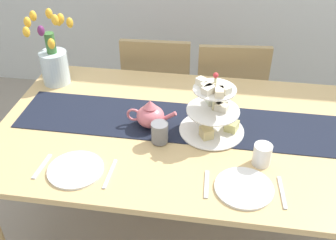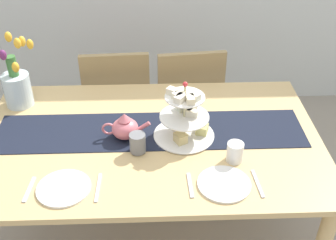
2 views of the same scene
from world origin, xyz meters
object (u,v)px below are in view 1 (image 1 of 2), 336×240
object	(u,v)px
chair_left	(158,91)
dinner_plate_right	(244,188)
teapot	(150,115)
chair_right	(228,96)
fork_left	(42,166)
tulip_vase	(54,60)
dining_table	(176,144)
dinner_plate_left	(76,170)
tiered_cake_stand	(214,112)
fork_right	(207,184)
knife_right	(282,192)
mug_white_text	(262,155)
knife_left	(110,174)
mug_grey	(160,132)

from	to	relation	value
chair_left	dinner_plate_right	distance (m)	1.25
teapot	dinner_plate_right	bearing A→B (deg)	-38.86
chair_right	fork_left	bearing A→B (deg)	-124.55
chair_right	tulip_vase	size ratio (longest dim) A/B	2.23
dining_table	dinner_plate_left	size ratio (longest dim) A/B	7.30
tiered_cake_stand	dining_table	bearing A→B (deg)	-179.81
chair_right	fork_right	bearing A→B (deg)	-93.99
dinner_plate_left	dinner_plate_right	world-z (taller)	same
knife_right	mug_white_text	xyz separation A→B (m)	(-0.08, 0.16, 0.04)
chair_right	mug_white_text	world-z (taller)	chair_right
tiered_cake_stand	teapot	distance (m)	0.30
knife_left	mug_grey	bearing A→B (deg)	55.64
knife_left	dinner_plate_right	world-z (taller)	dinner_plate_right
dining_table	teapot	size ratio (longest dim) A/B	7.04
chair_right	dinner_plate_left	xyz separation A→B (m)	(-0.61, -1.10, 0.27)
tiered_cake_stand	teapot	xyz separation A→B (m)	(-0.29, -0.00, -0.05)
mug_grey	mug_white_text	bearing A→B (deg)	-10.17
chair_left	fork_right	distance (m)	1.20
fork_left	dining_table	bearing A→B (deg)	34.50
mug_white_text	knife_left	bearing A→B (deg)	-165.21
tulip_vase	dinner_plate_left	bearing A→B (deg)	-62.99
fork_left	knife_right	distance (m)	0.97
knife_left	chair_right	bearing A→B (deg)	66.97
dinner_plate_right	knife_right	size ratio (longest dim) A/B	1.35
dining_table	mug_grey	size ratio (longest dim) A/B	17.67
tulip_vase	knife_left	xyz separation A→B (m)	(0.49, -0.68, -0.13)
tiered_cake_stand	mug_grey	world-z (taller)	tiered_cake_stand
teapot	fork_left	world-z (taller)	teapot
dining_table	fork_left	xyz separation A→B (m)	(-0.51, -0.35, 0.10)
dining_table	fork_left	size ratio (longest dim) A/B	11.19
dinner_plate_left	fork_right	xyz separation A→B (m)	(0.54, 0.00, -0.00)
dining_table	fork_right	size ratio (longest dim) A/B	11.19
fork_left	dinner_plate_right	distance (m)	0.83
mug_white_text	fork_left	bearing A→B (deg)	-169.87
chair_right	fork_left	distance (m)	1.36
chair_right	dinner_plate_left	distance (m)	1.29
tiered_cake_stand	knife_left	size ratio (longest dim) A/B	1.79
tiered_cake_stand	dinner_plate_left	size ratio (longest dim) A/B	1.32
teapot	knife_right	bearing A→B (deg)	-31.17
tulip_vase	knife_left	size ratio (longest dim) A/B	2.40
teapot	mug_grey	bearing A→B (deg)	-60.36
dining_table	chair_right	world-z (taller)	chair_right
chair_left	knife_left	bearing A→B (deg)	-90.08
dining_table	fork_left	distance (m)	0.63
fork_left	mug_white_text	xyz separation A→B (m)	(0.90, 0.16, 0.04)
mug_grey	chair_left	bearing A→B (deg)	100.66
knife_right	teapot	bearing A→B (deg)	148.83
fork_left	mug_grey	bearing A→B (deg)	27.82
dinner_plate_right	fork_right	distance (m)	0.15
mug_grey	dinner_plate_left	bearing A→B (deg)	-142.20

